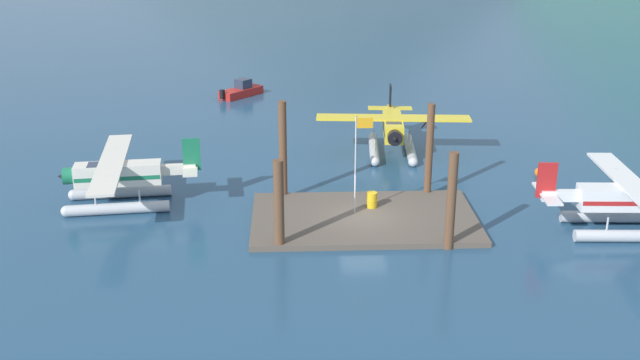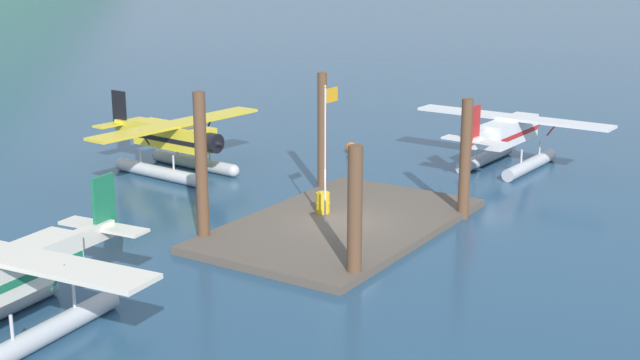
{
  "view_description": "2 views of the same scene",
  "coord_description": "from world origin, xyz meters",
  "px_view_note": "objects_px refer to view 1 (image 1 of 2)",
  "views": [
    {
      "loc": [
        -3.95,
        -38.0,
        16.49
      ],
      "look_at": [
        -2.28,
        2.88,
        1.36
      ],
      "focal_mm": 42.69,
      "sensor_mm": 36.0,
      "label": 1
    },
    {
      "loc": [
        -27.97,
        -16.99,
        10.72
      ],
      "look_at": [
        0.87,
        1.6,
        1.6
      ],
      "focal_mm": 47.5,
      "sensor_mm": 36.0,
      "label": 2
    }
  ],
  "objects_px": {
    "flagpole": "(358,152)",
    "seaplane_yellow_bow_right": "(393,131)",
    "fuel_drum": "(372,200)",
    "seaplane_cream_port_fwd": "(118,180)",
    "boat_red_open_north": "(242,90)",
    "seaplane_white_stbd_aft": "(625,204)",
    "mooring_buoy": "(540,172)"
  },
  "relations": [
    {
      "from": "flagpole",
      "to": "seaplane_yellow_bow_right",
      "type": "distance_m",
      "value": 11.91
    },
    {
      "from": "flagpole",
      "to": "fuel_drum",
      "type": "bearing_deg",
      "value": 40.3
    },
    {
      "from": "seaplane_cream_port_fwd",
      "to": "boat_red_open_north",
      "type": "xyz_separation_m",
      "value": [
        5.56,
        25.73,
        -1.09
      ]
    },
    {
      "from": "fuel_drum",
      "to": "seaplane_white_stbd_aft",
      "type": "xyz_separation_m",
      "value": [
        12.87,
        -3.22,
        0.84
      ]
    },
    {
      "from": "seaplane_white_stbd_aft",
      "to": "mooring_buoy",
      "type": "bearing_deg",
      "value": 101.14
    },
    {
      "from": "flagpole",
      "to": "boat_red_open_north",
      "type": "xyz_separation_m",
      "value": [
        -7.85,
        28.06,
        -3.3
      ]
    },
    {
      "from": "fuel_drum",
      "to": "seaplane_white_stbd_aft",
      "type": "relative_size",
      "value": 0.08
    },
    {
      "from": "seaplane_white_stbd_aft",
      "to": "seaplane_cream_port_fwd",
      "type": "height_order",
      "value": "same"
    },
    {
      "from": "fuel_drum",
      "to": "seaplane_cream_port_fwd",
      "type": "distance_m",
      "value": 14.41
    },
    {
      "from": "seaplane_yellow_bow_right",
      "to": "boat_red_open_north",
      "type": "relative_size",
      "value": 2.54
    },
    {
      "from": "seaplane_yellow_bow_right",
      "to": "boat_red_open_north",
      "type": "bearing_deg",
      "value": 123.69
    },
    {
      "from": "seaplane_white_stbd_aft",
      "to": "boat_red_open_north",
      "type": "relative_size",
      "value": 2.53
    },
    {
      "from": "flagpole",
      "to": "seaplane_cream_port_fwd",
      "type": "xyz_separation_m",
      "value": [
        -13.4,
        2.33,
        -2.22
      ]
    },
    {
      "from": "boat_red_open_north",
      "to": "flagpole",
      "type": "bearing_deg",
      "value": -74.37
    },
    {
      "from": "seaplane_white_stbd_aft",
      "to": "flagpole",
      "type": "bearing_deg",
      "value": 169.87
    },
    {
      "from": "fuel_drum",
      "to": "seaplane_white_stbd_aft",
      "type": "height_order",
      "value": "seaplane_white_stbd_aft"
    },
    {
      "from": "fuel_drum",
      "to": "seaplane_yellow_bow_right",
      "type": "distance_m",
      "value": 10.76
    },
    {
      "from": "flagpole",
      "to": "mooring_buoy",
      "type": "height_order",
      "value": "flagpole"
    },
    {
      "from": "mooring_buoy",
      "to": "boat_red_open_north",
      "type": "xyz_separation_m",
      "value": [
        -19.94,
        22.02,
        0.17
      ]
    },
    {
      "from": "fuel_drum",
      "to": "seaplane_yellow_bow_right",
      "type": "relative_size",
      "value": 0.08
    },
    {
      "from": "mooring_buoy",
      "to": "seaplane_cream_port_fwd",
      "type": "xyz_separation_m",
      "value": [
        -25.5,
        -3.71,
        1.26
      ]
    },
    {
      "from": "seaplane_cream_port_fwd",
      "to": "boat_red_open_north",
      "type": "bearing_deg",
      "value": 77.81
    },
    {
      "from": "flagpole",
      "to": "fuel_drum",
      "type": "distance_m",
      "value": 3.27
    },
    {
      "from": "fuel_drum",
      "to": "mooring_buoy",
      "type": "height_order",
      "value": "fuel_drum"
    },
    {
      "from": "fuel_drum",
      "to": "mooring_buoy",
      "type": "xyz_separation_m",
      "value": [
        11.2,
        5.28,
        -0.42
      ]
    },
    {
      "from": "flagpole",
      "to": "seaplane_yellow_bow_right",
      "type": "bearing_deg",
      "value": 73.13
    },
    {
      "from": "flagpole",
      "to": "boat_red_open_north",
      "type": "bearing_deg",
      "value": 105.63
    },
    {
      "from": "mooring_buoy",
      "to": "seaplane_cream_port_fwd",
      "type": "bearing_deg",
      "value": -171.72
    },
    {
      "from": "flagpole",
      "to": "fuel_drum",
      "type": "relative_size",
      "value": 6.33
    },
    {
      "from": "flagpole",
      "to": "seaplane_white_stbd_aft",
      "type": "bearing_deg",
      "value": -10.13
    },
    {
      "from": "seaplane_white_stbd_aft",
      "to": "boat_red_open_north",
      "type": "height_order",
      "value": "seaplane_white_stbd_aft"
    },
    {
      "from": "mooring_buoy",
      "to": "seaplane_white_stbd_aft",
      "type": "bearing_deg",
      "value": -78.86
    }
  ]
}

